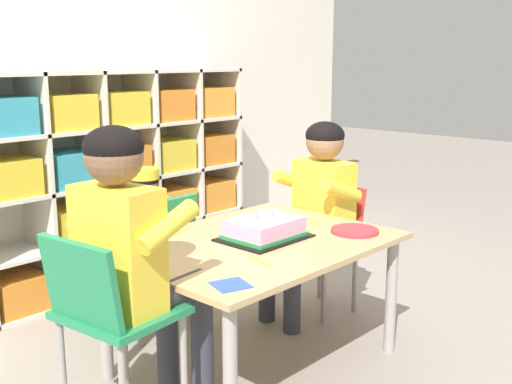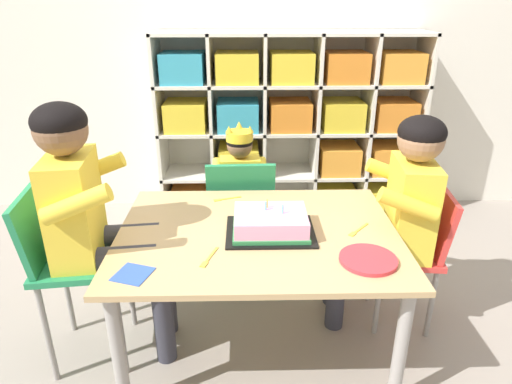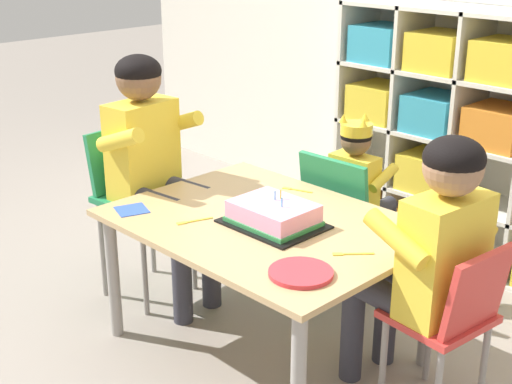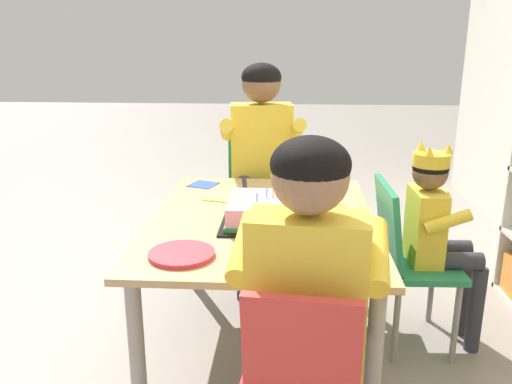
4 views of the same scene
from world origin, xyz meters
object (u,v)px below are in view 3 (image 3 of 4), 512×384
at_px(classroom_chair_guest_side, 451,316).
at_px(fork_by_napkin, 192,221).
at_px(child_with_crown, 360,182).
at_px(guest_at_table_side, 430,246).
at_px(paper_plate_stack, 301,273).
at_px(activity_table, 265,237).
at_px(fork_near_child_seat, 295,190).
at_px(classroom_chair_adult_side, 137,192).
at_px(fork_near_cake_tray, 350,254).
at_px(classroom_chair_blue, 343,214).
at_px(adult_helper_seated, 153,153).
at_px(birthday_cake_on_tray, 273,215).

distance_m(classroom_chair_guest_side, fork_by_napkin, 0.98).
xyz_separation_m(child_with_crown, guest_at_table_side, (0.69, -0.52, 0.09)).
bearing_deg(child_with_crown, paper_plate_stack, 115.45).
bearing_deg(activity_table, fork_near_child_seat, 114.09).
xyz_separation_m(child_with_crown, fork_near_child_seat, (-0.06, -0.35, 0.04)).
distance_m(classroom_chair_adult_side, classroom_chair_guest_side, 1.49).
bearing_deg(fork_near_cake_tray, fork_by_napkin, 150.78).
relative_size(classroom_chair_blue, fork_near_cake_tray, 5.86).
distance_m(child_with_crown, classroom_chair_adult_side, 0.99).
xyz_separation_m(activity_table, classroom_chair_adult_side, (-0.75, -0.05, -0.01)).
height_order(classroom_chair_guest_side, guest_at_table_side, guest_at_table_side).
bearing_deg(child_with_crown, activity_table, 94.86).
height_order(adult_helper_seated, birthday_cake_on_tray, adult_helper_seated).
relative_size(classroom_chair_guest_side, guest_at_table_side, 0.66).
relative_size(birthday_cake_on_tray, paper_plate_stack, 1.70).
xyz_separation_m(guest_at_table_side, fork_by_napkin, (-0.79, -0.36, -0.05)).
bearing_deg(fork_by_napkin, child_with_crown, 12.04).
distance_m(classroom_chair_blue, adult_helper_seated, 0.87).
xyz_separation_m(classroom_chair_guest_side, guest_at_table_side, (-0.11, 0.01, 0.21)).
relative_size(adult_helper_seated, guest_at_table_side, 1.10).
xyz_separation_m(activity_table, fork_near_child_seat, (-0.14, 0.32, 0.07)).
bearing_deg(classroom_chair_adult_side, classroom_chair_blue, -54.25).
relative_size(adult_helper_seated, birthday_cake_on_tray, 3.10).
height_order(classroom_chair_guest_side, birthday_cake_on_tray, birthday_cake_on_tray).
height_order(classroom_chair_adult_side, classroom_chair_guest_side, classroom_chair_adult_side).
bearing_deg(birthday_cake_on_tray, classroom_chair_blue, 102.44).
bearing_deg(fork_by_napkin, classroom_chair_blue, 10.83).
xyz_separation_m(child_with_crown, fork_by_napkin, (-0.10, -0.88, 0.04)).
distance_m(classroom_chair_guest_side, fork_near_cake_tray, 0.38).
bearing_deg(fork_near_child_seat, fork_near_cake_tray, -48.94).
distance_m(activity_table, adult_helper_seated, 0.67).
relative_size(child_with_crown, guest_at_table_side, 0.84).
xyz_separation_m(child_with_crown, paper_plate_stack, (0.47, -0.91, 0.05)).
bearing_deg(classroom_chair_blue, activity_table, 95.83).
relative_size(paper_plate_stack, fork_by_napkin, 1.50).
distance_m(adult_helper_seated, classroom_chair_guest_side, 1.40).
height_order(activity_table, classroom_chair_blue, classroom_chair_blue).
xyz_separation_m(classroom_chair_guest_side, birthday_cake_on_tray, (-0.67, -0.15, 0.20)).
xyz_separation_m(adult_helper_seated, classroom_chair_guest_side, (1.35, 0.18, -0.29)).
height_order(birthday_cake_on_tray, fork_by_napkin, birthday_cake_on_tray).
xyz_separation_m(activity_table, fork_near_cake_tray, (0.40, -0.00, 0.07)).
distance_m(adult_helper_seated, fork_near_cake_tray, 1.05).
bearing_deg(child_with_crown, adult_helper_seated, 50.09).
relative_size(adult_helper_seated, fork_near_child_seat, 8.36).
height_order(child_with_crown, birthday_cake_on_tray, child_with_crown).
relative_size(guest_at_table_side, birthday_cake_on_tray, 2.81).
bearing_deg(fork_near_child_seat, adult_helper_seated, -162.69).
height_order(classroom_chair_blue, paper_plate_stack, classroom_chair_blue).
distance_m(fork_by_napkin, fork_near_child_seat, 0.52).
bearing_deg(fork_by_napkin, classroom_chair_guest_side, -50.37).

